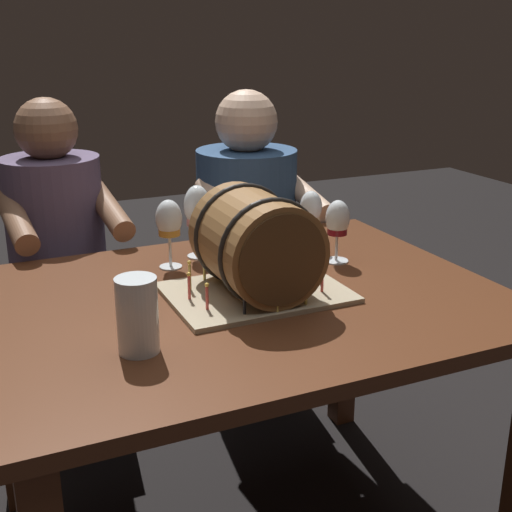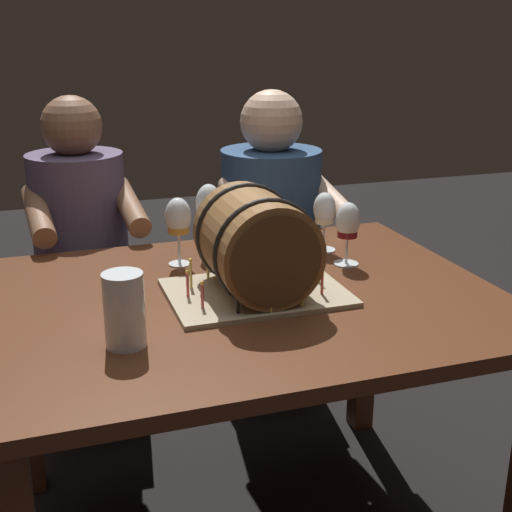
{
  "view_description": "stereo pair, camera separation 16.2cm",
  "coord_description": "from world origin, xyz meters",
  "px_view_note": "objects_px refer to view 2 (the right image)",
  "views": [
    {
      "loc": [
        -0.62,
        -1.43,
        1.35
      ],
      "look_at": [
        0.02,
        -0.01,
        0.83
      ],
      "focal_mm": 47.94,
      "sensor_mm": 36.0,
      "label": 1
    },
    {
      "loc": [
        -0.47,
        -1.49,
        1.35
      ],
      "look_at": [
        0.02,
        -0.01,
        0.83
      ],
      "focal_mm": 47.94,
      "sensor_mm": 36.0,
      "label": 2
    }
  ],
  "objects_px": {
    "beer_pint": "(125,312)",
    "person_seated_left": "(85,286)",
    "person_seated_right": "(271,259)",
    "wine_glass_rose": "(209,208)",
    "wine_glass_amber": "(178,219)",
    "wine_glass_red": "(348,224)",
    "dining_table": "(246,334)",
    "wine_glass_white": "(324,212)",
    "barrel_cake": "(256,247)"
  },
  "relations": [
    {
      "from": "wine_glass_amber",
      "to": "wine_glass_red",
      "type": "height_order",
      "value": "wine_glass_amber"
    },
    {
      "from": "wine_glass_rose",
      "to": "person_seated_right",
      "type": "distance_m",
      "value": 0.64
    },
    {
      "from": "dining_table",
      "to": "wine_glass_rose",
      "type": "height_order",
      "value": "wine_glass_rose"
    },
    {
      "from": "wine_glass_white",
      "to": "dining_table",
      "type": "bearing_deg",
      "value": -141.29
    },
    {
      "from": "wine_glass_amber",
      "to": "beer_pint",
      "type": "relative_size",
      "value": 1.2
    },
    {
      "from": "wine_glass_red",
      "to": "wine_glass_rose",
      "type": "bearing_deg",
      "value": 149.4
    },
    {
      "from": "beer_pint",
      "to": "person_seated_right",
      "type": "bearing_deg",
      "value": 55.42
    },
    {
      "from": "wine_glass_rose",
      "to": "beer_pint",
      "type": "xyz_separation_m",
      "value": [
        -0.31,
        -0.52,
        -0.07
      ]
    },
    {
      "from": "person_seated_left",
      "to": "beer_pint",
      "type": "bearing_deg",
      "value": -89.0
    },
    {
      "from": "barrel_cake",
      "to": "wine_glass_amber",
      "type": "relative_size",
      "value": 2.25
    },
    {
      "from": "barrel_cake",
      "to": "dining_table",
      "type": "bearing_deg",
      "value": 151.06
    },
    {
      "from": "wine_glass_white",
      "to": "wine_glass_rose",
      "type": "distance_m",
      "value": 0.33
    },
    {
      "from": "wine_glass_white",
      "to": "person_seated_right",
      "type": "bearing_deg",
      "value": 88.27
    },
    {
      "from": "wine_glass_white",
      "to": "beer_pint",
      "type": "bearing_deg",
      "value": -144.74
    },
    {
      "from": "wine_glass_red",
      "to": "wine_glass_white",
      "type": "bearing_deg",
      "value": 94.33
    },
    {
      "from": "dining_table",
      "to": "person_seated_left",
      "type": "distance_m",
      "value": 0.83
    },
    {
      "from": "dining_table",
      "to": "wine_glass_white",
      "type": "bearing_deg",
      "value": 38.71
    },
    {
      "from": "dining_table",
      "to": "person_seated_left",
      "type": "height_order",
      "value": "person_seated_left"
    },
    {
      "from": "wine_glass_amber",
      "to": "person_seated_right",
      "type": "distance_m",
      "value": 0.73
    },
    {
      "from": "dining_table",
      "to": "person_seated_right",
      "type": "distance_m",
      "value": 0.83
    },
    {
      "from": "wine_glass_amber",
      "to": "wine_glass_rose",
      "type": "relative_size",
      "value": 0.91
    },
    {
      "from": "wine_glass_red",
      "to": "person_seated_right",
      "type": "xyz_separation_m",
      "value": [
        0.0,
        0.63,
        -0.3
      ]
    },
    {
      "from": "dining_table",
      "to": "beer_pint",
      "type": "bearing_deg",
      "value": -148.54
    },
    {
      "from": "dining_table",
      "to": "wine_glass_white",
      "type": "xyz_separation_m",
      "value": [
        0.32,
        0.26,
        0.22
      ]
    },
    {
      "from": "wine_glass_red",
      "to": "beer_pint",
      "type": "xyz_separation_m",
      "value": [
        -0.65,
        -0.32,
        -0.04
      ]
    },
    {
      "from": "wine_glass_red",
      "to": "person_seated_right",
      "type": "bearing_deg",
      "value": 89.56
    },
    {
      "from": "wine_glass_amber",
      "to": "wine_glass_white",
      "type": "relative_size",
      "value": 1.09
    },
    {
      "from": "wine_glass_white",
      "to": "person_seated_right",
      "type": "xyz_separation_m",
      "value": [
        0.01,
        0.5,
        -0.3
      ]
    },
    {
      "from": "dining_table",
      "to": "beer_pint",
      "type": "xyz_separation_m",
      "value": [
        -0.32,
        -0.19,
        0.18
      ]
    },
    {
      "from": "beer_pint",
      "to": "person_seated_left",
      "type": "distance_m",
      "value": 0.99
    },
    {
      "from": "wine_glass_rose",
      "to": "person_seated_left",
      "type": "bearing_deg",
      "value": 127.38
    },
    {
      "from": "dining_table",
      "to": "wine_glass_rose",
      "type": "bearing_deg",
      "value": 90.96
    },
    {
      "from": "barrel_cake",
      "to": "person_seated_left",
      "type": "relative_size",
      "value": 0.37
    },
    {
      "from": "wine_glass_rose",
      "to": "beer_pint",
      "type": "bearing_deg",
      "value": -121.22
    },
    {
      "from": "beer_pint",
      "to": "person_seated_right",
      "type": "distance_m",
      "value": 1.18
    },
    {
      "from": "beer_pint",
      "to": "person_seated_right",
      "type": "height_order",
      "value": "person_seated_right"
    },
    {
      "from": "wine_glass_rose",
      "to": "person_seated_right",
      "type": "bearing_deg",
      "value": 51.73
    },
    {
      "from": "dining_table",
      "to": "wine_glass_amber",
      "type": "relative_size",
      "value": 6.53
    },
    {
      "from": "wine_glass_red",
      "to": "beer_pint",
      "type": "height_order",
      "value": "wine_glass_red"
    },
    {
      "from": "dining_table",
      "to": "person_seated_left",
      "type": "relative_size",
      "value": 1.07
    },
    {
      "from": "person_seated_right",
      "to": "wine_glass_red",
      "type": "bearing_deg",
      "value": -90.44
    },
    {
      "from": "wine_glass_red",
      "to": "wine_glass_amber",
      "type": "bearing_deg",
      "value": 161.87
    },
    {
      "from": "dining_table",
      "to": "beer_pint",
      "type": "relative_size",
      "value": 7.84
    },
    {
      "from": "wine_glass_white",
      "to": "wine_glass_red",
      "type": "bearing_deg",
      "value": -85.67
    },
    {
      "from": "wine_glass_red",
      "to": "wine_glass_rose",
      "type": "height_order",
      "value": "wine_glass_rose"
    },
    {
      "from": "beer_pint",
      "to": "wine_glass_white",
      "type": "bearing_deg",
      "value": 35.26
    },
    {
      "from": "wine_glass_white",
      "to": "beer_pint",
      "type": "relative_size",
      "value": 1.1
    },
    {
      "from": "dining_table",
      "to": "wine_glass_rose",
      "type": "distance_m",
      "value": 0.41
    },
    {
      "from": "dining_table",
      "to": "beer_pint",
      "type": "distance_m",
      "value": 0.41
    },
    {
      "from": "barrel_cake",
      "to": "beer_pint",
      "type": "bearing_deg",
      "value": -151.93
    }
  ]
}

